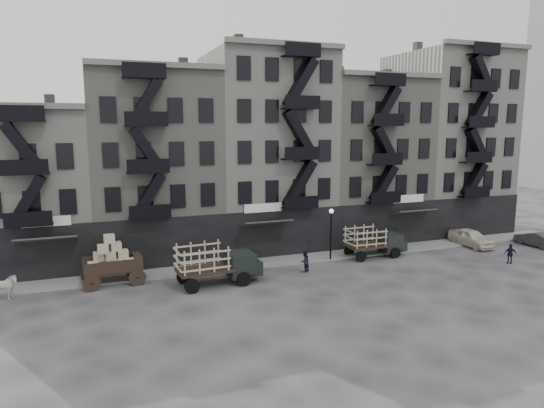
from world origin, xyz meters
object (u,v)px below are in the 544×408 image
object	(u,v)px
stake_truck_east	(374,239)
pedestrian_mid	(305,261)
wagon	(110,256)
car_east	(471,238)
stake_truck_west	(216,261)
horse	(1,288)
car_far	(536,239)
policeman	(510,254)

from	to	relation	value
stake_truck_east	pedestrian_mid	size ratio (longest dim) A/B	3.19
pedestrian_mid	wagon	bearing A→B (deg)	-41.96
wagon	car_east	distance (m)	31.15
stake_truck_west	car_east	xyz separation A→B (m)	(24.29, 2.38, -0.89)
horse	car_east	xyz separation A→B (m)	(37.74, 0.64, -0.05)
car_far	policeman	xyz separation A→B (m)	(-6.70, -3.47, 0.16)
stake_truck_west	pedestrian_mid	distance (m)	6.98
stake_truck_east	pedestrian_mid	xyz separation A→B (m)	(-7.17, -1.81, -0.67)
stake_truck_west	policeman	bearing A→B (deg)	-11.52
stake_truck_east	car_far	xyz separation A→B (m)	(15.74, -2.07, -0.84)
car_far	wagon	bearing A→B (deg)	-4.53
wagon	horse	bearing A→B (deg)	-176.82
horse	car_far	distance (m)	43.29
stake_truck_east	car_east	size ratio (longest dim) A/B	1.14
policeman	car_far	bearing A→B (deg)	-121.34
car_far	policeman	distance (m)	7.54
horse	stake_truck_west	xyz separation A→B (m)	(13.45, -1.74, 0.84)
horse	wagon	world-z (taller)	wagon
horse	policeman	bearing A→B (deg)	-94.61
policeman	wagon	bearing A→B (deg)	20.39
wagon	pedestrian_mid	xyz separation A→B (m)	(13.75, -2.05, -1.18)
wagon	car_far	distance (m)	36.75
wagon	stake_truck_west	xyz separation A→B (m)	(6.84, -2.60, -0.32)
wagon	car_east	bearing A→B (deg)	-4.66
horse	car_east	distance (m)	37.75
car_far	stake_truck_east	bearing A→B (deg)	-8.41
stake_truck_west	pedestrian_mid	xyz separation A→B (m)	(6.91, 0.55, -0.85)
horse	wagon	size ratio (longest dim) A/B	0.46
stake_truck_east	car_far	size ratio (longest dim) A/B	1.33
wagon	car_far	xyz separation A→B (m)	(36.65, -2.31, -1.35)
stake_truck_east	car_far	bearing A→B (deg)	-7.60
horse	car_far	xyz separation A→B (m)	(43.27, -1.44, -0.19)
car_far	policeman	world-z (taller)	policeman
stake_truck_west	car_east	bearing A→B (deg)	1.89
policeman	stake_truck_west	bearing A→B (deg)	23.47
car_far	horse	bearing A→B (deg)	-2.84
stake_truck_east	pedestrian_mid	world-z (taller)	stake_truck_east
car_east	car_far	xyz separation A→B (m)	(5.53, -2.09, -0.14)
horse	wagon	xyz separation A→B (m)	(6.62, 0.86, 1.16)
car_east	pedestrian_mid	distance (m)	17.48
stake_truck_west	policeman	size ratio (longest dim) A/B	3.72
horse	policeman	size ratio (longest dim) A/B	1.23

